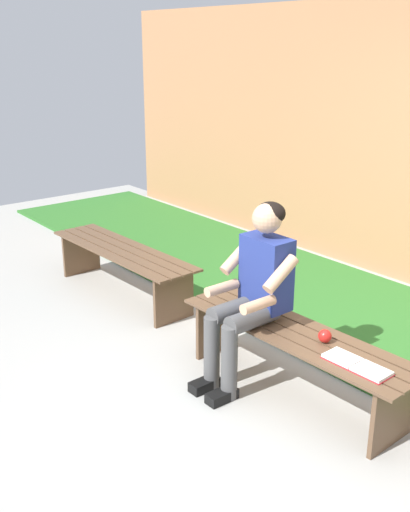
# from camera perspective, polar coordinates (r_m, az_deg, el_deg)

# --- Properties ---
(ground_plane) EXTENTS (10.00, 7.00, 0.04)m
(ground_plane) POSITION_cam_1_polar(r_m,az_deg,el_deg) (4.51, -11.28, -11.11)
(ground_plane) COLOR #9E9E99
(grass_strip) EXTENTS (9.00, 1.82, 0.03)m
(grass_strip) POSITION_cam_1_polar(r_m,az_deg,el_deg) (5.76, 9.18, -3.57)
(grass_strip) COLOR #2D6B28
(grass_strip) RESTS_ON ground
(bench_near) EXTENTS (1.77, 0.51, 0.45)m
(bench_near) POSITION_cam_1_polar(r_m,az_deg,el_deg) (4.10, 8.35, -8.34)
(bench_near) COLOR brown
(bench_near) RESTS_ON ground
(bench_far) EXTENTS (1.78, 0.51, 0.45)m
(bench_far) POSITION_cam_1_polar(r_m,az_deg,el_deg) (5.65, -7.73, -0.35)
(bench_far) COLOR brown
(bench_far) RESTS_ON ground
(person_seated) EXTENTS (0.50, 0.69, 1.26)m
(person_seated) POSITION_cam_1_polar(r_m,az_deg,el_deg) (4.08, 4.50, -2.96)
(person_seated) COLOR navy
(person_seated) RESTS_ON ground
(apple) EXTENTS (0.09, 0.09, 0.09)m
(apple) POSITION_cam_1_polar(r_m,az_deg,el_deg) (3.93, 11.14, -7.35)
(apple) COLOR red
(apple) RESTS_ON bench_near
(book_open) EXTENTS (0.42, 0.17, 0.02)m
(book_open) POSITION_cam_1_polar(r_m,az_deg,el_deg) (3.71, 14.00, -9.85)
(book_open) COLOR white
(book_open) RESTS_ON bench_near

